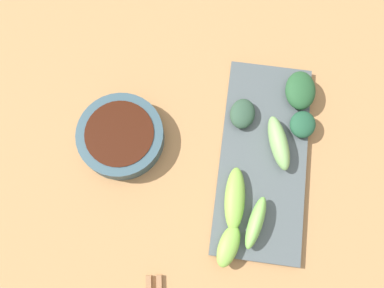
% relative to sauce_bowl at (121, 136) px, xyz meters
% --- Properties ---
extents(tabletop, '(2.10, 2.10, 0.02)m').
position_rel_sauce_bowl_xyz_m(tabletop, '(0.12, -0.02, -0.03)').
color(tabletop, '#A47548').
rests_on(tabletop, ground).
extents(sauce_bowl, '(0.14, 0.14, 0.03)m').
position_rel_sauce_bowl_xyz_m(sauce_bowl, '(0.00, 0.00, 0.00)').
color(sauce_bowl, '#304A54').
rests_on(sauce_bowl, tabletop).
extents(serving_plate, '(0.14, 0.32, 0.01)m').
position_rel_sauce_bowl_xyz_m(serving_plate, '(0.23, -0.00, -0.01)').
color(serving_plate, '#464F52').
rests_on(serving_plate, tabletop).
extents(broccoli_stalk_0, '(0.04, 0.08, 0.03)m').
position_rel_sauce_bowl_xyz_m(broccoli_stalk_0, '(0.23, -0.11, 0.01)').
color(broccoli_stalk_0, '#77B751').
rests_on(broccoli_stalk_0, serving_plate).
extents(broccoli_leafy_1, '(0.05, 0.06, 0.02)m').
position_rel_sauce_bowl_xyz_m(broccoli_leafy_1, '(0.19, 0.06, 0.01)').
color(broccoli_leafy_1, '#2B4634').
rests_on(broccoli_leafy_1, serving_plate).
extents(broccoli_stalk_2, '(0.05, 0.09, 0.03)m').
position_rel_sauce_bowl_xyz_m(broccoli_stalk_2, '(0.25, 0.02, 0.01)').
color(broccoli_stalk_2, '#77A45B').
rests_on(broccoli_stalk_2, serving_plate).
extents(broccoli_leafy_3, '(0.05, 0.05, 0.02)m').
position_rel_sauce_bowl_xyz_m(broccoli_leafy_3, '(0.29, 0.06, 0.00)').
color(broccoli_leafy_3, '#1D4930').
rests_on(broccoli_leafy_3, serving_plate).
extents(broccoli_leafy_4, '(0.05, 0.07, 0.03)m').
position_rel_sauce_bowl_xyz_m(broccoli_leafy_4, '(0.28, 0.11, 0.01)').
color(broccoli_leafy_4, '#224C29').
rests_on(broccoli_leafy_4, serving_plate).
extents(broccoli_stalk_5, '(0.04, 0.07, 0.02)m').
position_rel_sauce_bowl_xyz_m(broccoli_stalk_5, '(0.19, -0.15, 0.00)').
color(broccoli_stalk_5, '#79AA41').
rests_on(broccoli_stalk_5, serving_plate).
extents(broccoli_stalk_6, '(0.04, 0.10, 0.02)m').
position_rel_sauce_bowl_xyz_m(broccoli_stalk_6, '(0.19, -0.08, 0.01)').
color(broccoli_stalk_6, '#77A83E').
rests_on(broccoli_stalk_6, serving_plate).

